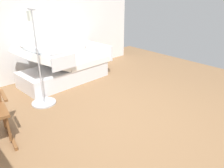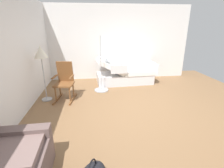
% 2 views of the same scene
% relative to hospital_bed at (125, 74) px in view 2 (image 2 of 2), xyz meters
% --- Properties ---
extents(ground_plane, '(7.43, 7.43, 0.00)m').
position_rel_hospital_bed_xyz_m(ground_plane, '(-2.34, 0.14, -0.31)').
color(ground_plane, olive).
extents(back_wall, '(6.14, 0.10, 2.70)m').
position_rel_hospital_bed_xyz_m(back_wall, '(-2.34, 2.77, 1.04)').
color(back_wall, white).
rests_on(back_wall, ground).
extents(side_wall, '(0.10, 5.34, 2.70)m').
position_rel_hospital_bed_xyz_m(side_wall, '(0.68, 0.14, 1.04)').
color(side_wall, white).
rests_on(side_wall, ground).
extents(hospital_bed, '(1.10, 2.12, 1.04)m').
position_rel_hospital_bed_xyz_m(hospital_bed, '(0.00, 0.00, 0.00)').
color(hospital_bed, silver).
rests_on(hospital_bed, ground).
extents(rocking_chair, '(0.82, 0.58, 1.05)m').
position_rel_hospital_bed_xyz_m(rocking_chair, '(-1.22, 1.91, 0.20)').
color(rocking_chair, brown).
rests_on(rocking_chair, ground).
extents(floor_lamp, '(0.34, 0.34, 1.48)m').
position_rel_hospital_bed_xyz_m(floor_lamp, '(-1.25, 2.43, 0.92)').
color(floor_lamp, '#B2B5BA').
rests_on(floor_lamp, ground).
extents(iv_pole, '(0.44, 0.44, 1.69)m').
position_rel_hospital_bed_xyz_m(iv_pole, '(-0.69, 0.88, -0.06)').
color(iv_pole, '#B2B5BA').
rests_on(iv_pole, ground).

